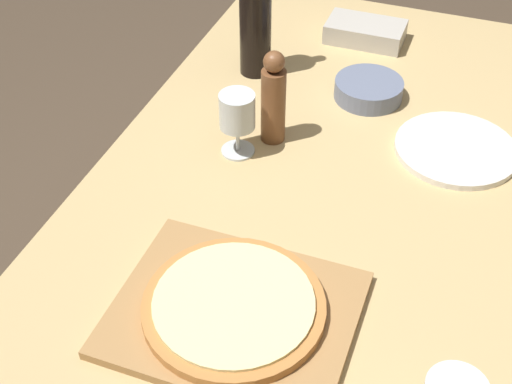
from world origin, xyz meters
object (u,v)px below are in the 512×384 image
(wine_bottle, at_px, (255,15))
(wine_glass, at_px, (237,113))
(small_bowl, at_px, (370,90))
(pizza, at_px, (234,306))
(pepper_mill, at_px, (273,99))

(wine_bottle, distance_m, wine_glass, 0.33)
(wine_glass, xyz_separation_m, small_bowl, (0.21, 0.30, -0.08))
(pizza, relative_size, pepper_mill, 1.42)
(wine_bottle, distance_m, small_bowl, 0.32)
(pizza, bearing_deg, pepper_mill, 101.88)
(small_bowl, bearing_deg, wine_glass, -125.89)
(pizza, xyz_separation_m, wine_glass, (-0.16, 0.42, 0.07))
(wine_bottle, bearing_deg, pizza, -72.37)
(wine_bottle, relative_size, pepper_mill, 1.73)
(wine_bottle, relative_size, wine_glass, 2.60)
(wine_glass, bearing_deg, pizza, -69.49)
(pepper_mill, relative_size, small_bowl, 1.34)
(pizza, bearing_deg, wine_bottle, 107.63)
(wine_bottle, height_order, small_bowl, wine_bottle)
(pepper_mill, bearing_deg, pizza, -78.12)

